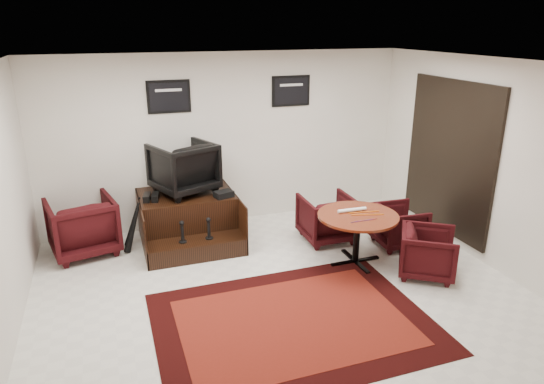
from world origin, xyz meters
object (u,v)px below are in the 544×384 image
at_px(shine_chair, 183,165).
at_px(table_chair_window, 399,224).
at_px(armchair_side, 82,223).
at_px(table_chair_back, 327,216).
at_px(table_chair_corner, 428,251).
at_px(shine_podium, 188,219).
at_px(meeting_table, 358,221).

height_order(shine_chair, table_chair_window, shine_chair).
height_order(armchair_side, table_chair_back, armchair_side).
distance_m(table_chair_back, table_chair_corner, 1.67).
distance_m(shine_podium, armchair_side, 1.53).
relative_size(shine_podium, shine_chair, 1.71).
relative_size(table_chair_back, table_chair_corner, 1.10).
bearing_deg(table_chair_corner, table_chair_back, 61.97).
relative_size(armchair_side, table_chair_corner, 1.29).
bearing_deg(armchair_side, table_chair_back, 155.52).
bearing_deg(shine_chair, table_chair_corner, 119.09).
distance_m(meeting_table, table_chair_corner, 1.00).
bearing_deg(table_chair_window, table_chair_corner, 173.52).
xyz_separation_m(table_chair_back, table_chair_corner, (0.78, -1.48, -0.04)).
xyz_separation_m(shine_chair, table_chair_back, (2.03, -0.84, -0.78)).
bearing_deg(table_chair_back, shine_chair, -21.60).
relative_size(armchair_side, table_chair_window, 1.32).
bearing_deg(shine_podium, armchair_side, 177.74).
distance_m(shine_chair, table_chair_back, 2.34).
height_order(table_chair_back, table_chair_window, table_chair_back).
relative_size(shine_podium, meeting_table, 1.33).
relative_size(shine_podium, table_chair_back, 1.88).
xyz_separation_m(table_chair_back, table_chair_window, (0.94, -0.55, -0.05)).
bearing_deg(shine_podium, shine_chair, 90.00).
bearing_deg(table_chair_back, table_chair_corner, 118.81).
bearing_deg(table_chair_corner, armchair_side, 96.85).
bearing_deg(table_chair_corner, meeting_table, 83.01).
bearing_deg(meeting_table, shine_podium, 143.63).
bearing_deg(table_chair_back, shine_podium, -17.96).
distance_m(shine_chair, armchair_side, 1.68).
distance_m(meeting_table, table_chair_back, 0.88).
bearing_deg(meeting_table, armchair_side, 156.12).
xyz_separation_m(meeting_table, table_chair_back, (-0.06, 0.84, -0.24)).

